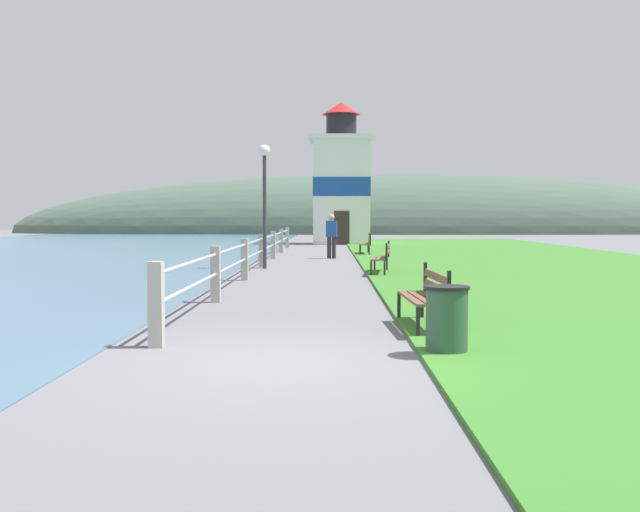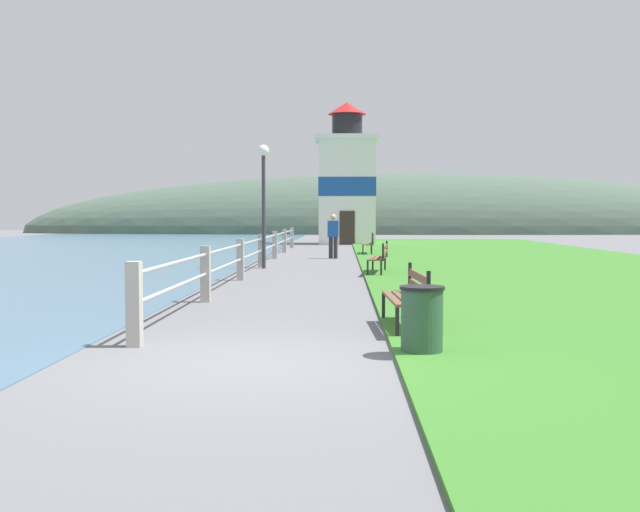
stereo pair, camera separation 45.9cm
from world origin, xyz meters
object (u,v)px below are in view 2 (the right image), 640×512
trash_bin (422,321)px  lamp_post (264,183)px  park_bench_midway (380,256)px  park_bench_near (409,294)px  park_bench_far (369,242)px  person_strolling (333,235)px  lighthouse (347,183)px

trash_bin → lamp_post: lamp_post is taller
park_bench_midway → lamp_post: (-3.61, 2.30, 2.20)m
park_bench_near → park_bench_midway: size_ratio=0.89×
park_bench_far → lamp_post: lamp_post is taller
park_bench_far → person_strolling: person_strolling is taller
park_bench_near → person_strolling: (-1.32, 17.86, 0.42)m
trash_bin → lamp_post: 14.91m
park_bench_far → trash_bin: park_bench_far is taller
lamp_post → person_strolling: bearing=68.5°
park_bench_far → person_strolling: (-1.54, -2.79, 0.42)m
park_bench_midway → park_bench_near: bearing=95.9°
park_bench_far → lamp_post: (-3.70, -8.28, 2.20)m
person_strolling → park_bench_far: bearing=-22.9°
park_bench_midway → lighthouse: lighthouse is taller
lighthouse → trash_bin: lighthouse is taller
park_bench_near → trash_bin: 1.95m
park_bench_far → lamp_post: size_ratio=0.49×
trash_bin → person_strolling: bearing=93.8°
park_bench_far → person_strolling: size_ratio=1.09×
park_bench_midway → person_strolling: 7.94m
park_bench_far → trash_bin: size_ratio=2.29×
park_bench_near → lighthouse: lighthouse is taller
lighthouse → lamp_post: lighthouse is taller
person_strolling → park_bench_midway: bearing=-163.6°
lamp_post → lighthouse: bearing=82.3°
park_bench_midway → person_strolling: (-1.44, 7.79, 0.42)m
park_bench_near → lamp_post: (-3.49, 12.37, 2.20)m
park_bench_midway → trash_bin: (-0.14, -12.02, -0.12)m
park_bench_far → park_bench_midway: bearing=91.1°
park_bench_near → person_strolling: person_strolling is taller
lighthouse → park_bench_far: bearing=-86.0°
park_bench_far → lighthouse: lighthouse is taller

